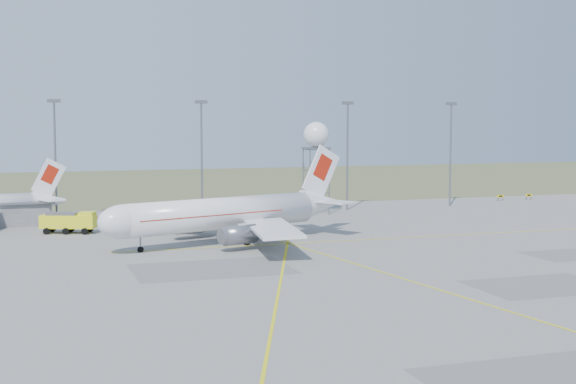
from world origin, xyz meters
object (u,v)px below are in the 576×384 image
object	(u,v)px
radar_tower	(316,162)
baggage_tug	(97,221)
airliner_main	(225,214)
fire_truck	(70,223)

from	to	relation	value
radar_tower	baggage_tug	bearing A→B (deg)	-173.91
airliner_main	baggage_tug	size ratio (longest dim) A/B	15.13
airliner_main	baggage_tug	world-z (taller)	airliner_main
airliner_main	radar_tower	xyz separation A→B (m)	(24.20, 28.98, 5.28)
radar_tower	airliner_main	bearing A→B (deg)	-129.86
radar_tower	baggage_tug	size ratio (longest dim) A/B	6.59
radar_tower	fire_truck	world-z (taller)	radar_tower
fire_truck	baggage_tug	size ratio (longest dim) A/B	3.36
airliner_main	fire_truck	size ratio (longest dim) A/B	4.50
baggage_tug	fire_truck	bearing A→B (deg)	-117.75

